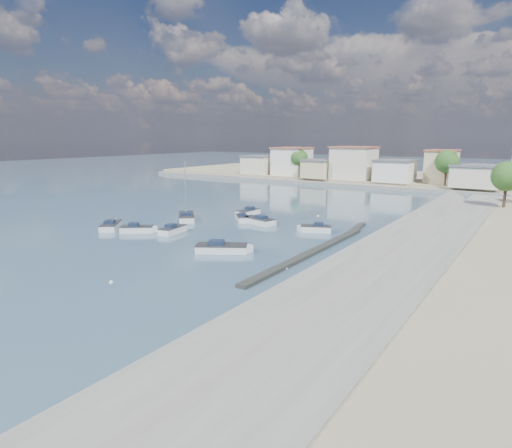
{
  "coord_description": "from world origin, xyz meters",
  "views": [
    {
      "loc": [
        26.82,
        -29.88,
        12.36
      ],
      "look_at": [
        -3.04,
        14.12,
        1.4
      ],
      "focal_mm": 30.0,
      "sensor_mm": 36.0,
      "label": 1
    }
  ],
  "objects_px": {
    "motorboat_a": "(111,226)",
    "motorboat_h": "(225,249)",
    "motorboat_f": "(242,218)",
    "motorboat_d": "(314,229)",
    "sailboat": "(186,217)",
    "motorboat_c": "(257,221)",
    "motorboat_e": "(174,230)",
    "motorboat_g": "(247,213)",
    "motorboat_b": "(139,229)"
  },
  "relations": [
    {
      "from": "motorboat_f",
      "to": "sailboat",
      "type": "bearing_deg",
      "value": -154.06
    },
    {
      "from": "motorboat_a",
      "to": "sailboat",
      "type": "distance_m",
      "value": 11.26
    },
    {
      "from": "motorboat_e",
      "to": "sailboat",
      "type": "distance_m",
      "value": 9.24
    },
    {
      "from": "motorboat_a",
      "to": "motorboat_h",
      "type": "bearing_deg",
      "value": -2.57
    },
    {
      "from": "motorboat_c",
      "to": "sailboat",
      "type": "relative_size",
      "value": 0.66
    },
    {
      "from": "motorboat_a",
      "to": "motorboat_g",
      "type": "bearing_deg",
      "value": 62.52
    },
    {
      "from": "motorboat_h",
      "to": "motorboat_f",
      "type": "bearing_deg",
      "value": 119.81
    },
    {
      "from": "motorboat_b",
      "to": "motorboat_c",
      "type": "height_order",
      "value": "same"
    },
    {
      "from": "motorboat_a",
      "to": "motorboat_h",
      "type": "distance_m",
      "value": 20.38
    },
    {
      "from": "motorboat_a",
      "to": "motorboat_e",
      "type": "height_order",
      "value": "same"
    },
    {
      "from": "motorboat_a",
      "to": "sailboat",
      "type": "height_order",
      "value": "sailboat"
    },
    {
      "from": "motorboat_g",
      "to": "motorboat_h",
      "type": "bearing_deg",
      "value": -61.01
    },
    {
      "from": "motorboat_b",
      "to": "motorboat_g",
      "type": "xyz_separation_m",
      "value": [
        4.56,
        18.05,
        0.0
      ]
    },
    {
      "from": "motorboat_d",
      "to": "sailboat",
      "type": "relative_size",
      "value": 0.49
    },
    {
      "from": "motorboat_f",
      "to": "motorboat_d",
      "type": "bearing_deg",
      "value": -3.1
    },
    {
      "from": "motorboat_b",
      "to": "motorboat_g",
      "type": "relative_size",
      "value": 0.87
    },
    {
      "from": "motorboat_d",
      "to": "motorboat_g",
      "type": "xyz_separation_m",
      "value": [
        -14.26,
        4.86,
        0.0
      ]
    },
    {
      "from": "motorboat_c",
      "to": "motorboat_h",
      "type": "relative_size",
      "value": 1.02
    },
    {
      "from": "sailboat",
      "to": "motorboat_g",
      "type": "bearing_deg",
      "value": 54.59
    },
    {
      "from": "motorboat_h",
      "to": "motorboat_d",
      "type": "bearing_deg",
      "value": 76.4
    },
    {
      "from": "motorboat_h",
      "to": "motorboat_a",
      "type": "bearing_deg",
      "value": 177.43
    },
    {
      "from": "motorboat_d",
      "to": "motorboat_f",
      "type": "bearing_deg",
      "value": 176.9
    },
    {
      "from": "motorboat_f",
      "to": "sailboat",
      "type": "xyz_separation_m",
      "value": [
        -7.68,
        -3.74,
        0.03
      ]
    },
    {
      "from": "motorboat_a",
      "to": "motorboat_f",
      "type": "height_order",
      "value": "same"
    },
    {
      "from": "motorboat_d",
      "to": "sailboat",
      "type": "distance_m",
      "value": 20.14
    },
    {
      "from": "motorboat_f",
      "to": "motorboat_g",
      "type": "bearing_deg",
      "value": 115.92
    },
    {
      "from": "motorboat_a",
      "to": "motorboat_b",
      "type": "distance_m",
      "value": 5.07
    },
    {
      "from": "motorboat_g",
      "to": "sailboat",
      "type": "distance_m",
      "value": 9.74
    },
    {
      "from": "motorboat_d",
      "to": "motorboat_f",
      "type": "relative_size",
      "value": 1.13
    },
    {
      "from": "motorboat_b",
      "to": "motorboat_h",
      "type": "xyz_separation_m",
      "value": [
        15.31,
        -1.34,
        0.0
      ]
    },
    {
      "from": "motorboat_a",
      "to": "motorboat_f",
      "type": "xyz_separation_m",
      "value": [
        11.65,
        14.28,
        -0.0
      ]
    },
    {
      "from": "motorboat_b",
      "to": "motorboat_e",
      "type": "height_order",
      "value": "same"
    },
    {
      "from": "motorboat_d",
      "to": "motorboat_c",
      "type": "bearing_deg",
      "value": 177.49
    },
    {
      "from": "motorboat_e",
      "to": "sailboat",
      "type": "height_order",
      "value": "sailboat"
    },
    {
      "from": "motorboat_c",
      "to": "motorboat_d",
      "type": "bearing_deg",
      "value": -2.51
    },
    {
      "from": "motorboat_e",
      "to": "motorboat_f",
      "type": "height_order",
      "value": "same"
    },
    {
      "from": "motorboat_c",
      "to": "motorboat_h",
      "type": "height_order",
      "value": "same"
    },
    {
      "from": "motorboat_a",
      "to": "motorboat_b",
      "type": "height_order",
      "value": "same"
    },
    {
      "from": "motorboat_a",
      "to": "sailboat",
      "type": "relative_size",
      "value": 0.58
    },
    {
      "from": "motorboat_a",
      "to": "motorboat_d",
      "type": "height_order",
      "value": "same"
    },
    {
      "from": "motorboat_e",
      "to": "motorboat_c",
      "type": "bearing_deg",
      "value": 63.7
    },
    {
      "from": "motorboat_e",
      "to": "motorboat_b",
      "type": "bearing_deg",
      "value": -149.1
    },
    {
      "from": "motorboat_c",
      "to": "motorboat_b",
      "type": "bearing_deg",
      "value": -125.0
    },
    {
      "from": "motorboat_b",
      "to": "motorboat_g",
      "type": "distance_m",
      "value": 18.62
    },
    {
      "from": "motorboat_b",
      "to": "motorboat_f",
      "type": "distance_m",
      "value": 15.35
    },
    {
      "from": "motorboat_g",
      "to": "motorboat_h",
      "type": "height_order",
      "value": "same"
    },
    {
      "from": "motorboat_c",
      "to": "sailboat",
      "type": "distance_m",
      "value": 11.16
    },
    {
      "from": "motorboat_e",
      "to": "motorboat_f",
      "type": "distance_m",
      "value": 11.77
    },
    {
      "from": "motorboat_a",
      "to": "sailboat",
      "type": "xyz_separation_m",
      "value": [
        3.97,
        10.54,
        0.03
      ]
    },
    {
      "from": "sailboat",
      "to": "motorboat_b",
      "type": "bearing_deg",
      "value": -83.9
    }
  ]
}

